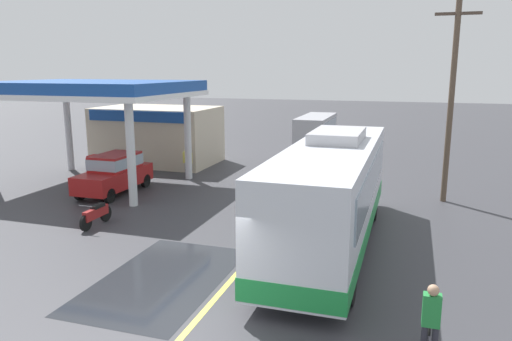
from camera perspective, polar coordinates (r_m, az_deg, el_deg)
The scene contains 11 objects.
ground at distance 29.42m, azimuth 8.77°, elevation 0.59°, with size 120.00×120.00×0.00m, color #38383D.
lane_divider_stripe at distance 24.60m, azimuth 6.90°, elevation -1.57°, with size 0.16×50.00×0.01m, color #D8CC4C.
wet_puddle_patch at distance 13.98m, azimuth -10.85°, elevation -12.36°, with size 3.22×5.50×0.01m, color #26282D.
coach_bus_main at distance 15.80m, azimuth 8.81°, elevation -2.83°, with size 2.60×11.04×3.69m.
gas_station_roadside at distance 28.48m, azimuth -13.47°, elevation 5.38°, with size 9.10×11.95×5.10m.
car_at_pump at distance 23.43m, azimuth -16.26°, elevation -0.12°, with size 1.70×4.20×1.82m.
minibus_opposing_lane at distance 34.47m, azimuth 7.04°, elevation 4.77°, with size 2.04×6.13×2.44m.
cyclist_on_shoulder at distance 10.34m, azimuth 19.75°, elevation -17.24°, with size 0.34×1.82×1.72m.
motorcycle_parked_forecourt at distance 18.87m, azimuth -18.25°, elevation -4.89°, with size 0.55×1.80×0.92m.
pedestrian_near_pump at distance 25.90m, azimuth -8.03°, elevation 1.18°, with size 0.55×0.22×1.66m.
utility_pole_roadside at distance 22.17m, azimuth 21.93°, elevation 7.75°, with size 1.80×0.24×8.47m.
Camera 1 is at (4.45, -8.52, 5.70)m, focal length 34.09 mm.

